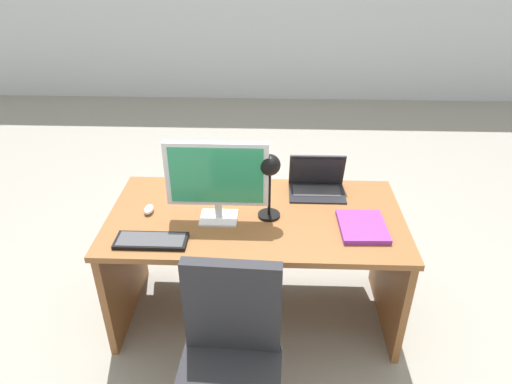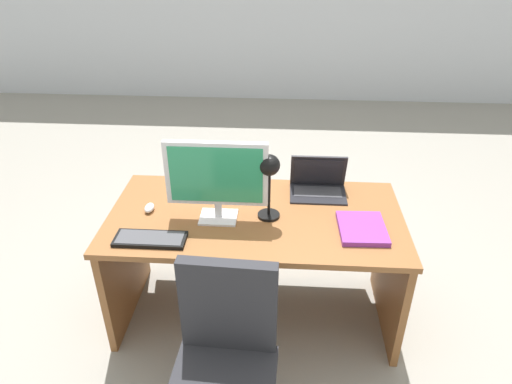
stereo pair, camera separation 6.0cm
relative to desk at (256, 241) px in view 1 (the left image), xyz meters
The scene contains 9 objects.
ground 1.54m from the desk, 90.00° to the left, with size 12.00×12.00×0.00m, color gray.
desk is the anchor object (origin of this frame).
monitor 0.53m from the desk, 153.07° to the right, with size 0.53×0.16×0.45m.
laptop 0.51m from the desk, 33.70° to the left, with size 0.33×0.24×0.22m.
keyboard 0.65m from the desk, 147.65° to the right, with size 0.36×0.14×0.02m.
mouse 0.64m from the desk, behind, with size 0.05×0.09×0.04m.
desk_lamp 0.51m from the desk, 50.20° to the right, with size 0.12×0.14×0.38m.
book 0.63m from the desk, 16.49° to the right, with size 0.25×0.30×0.03m.
office_chair 0.84m from the desk, 96.20° to the right, with size 0.56×0.56×0.89m.
Camera 1 is at (0.08, -2.11, 2.12)m, focal length 32.22 mm.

